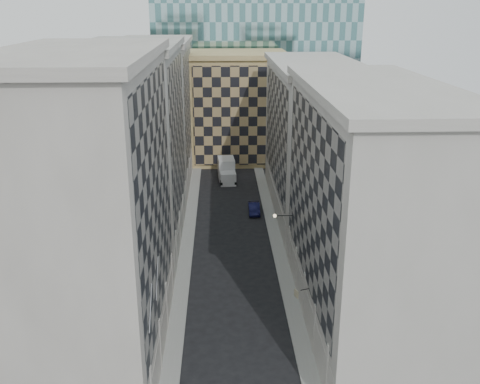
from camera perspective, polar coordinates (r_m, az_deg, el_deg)
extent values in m
cube|color=gray|center=(62.19, -5.70, -5.84)|extent=(1.50, 100.00, 0.15)
cube|color=gray|center=(62.41, 4.02, -5.69)|extent=(1.50, 100.00, 0.15)
cube|color=#A29C92|center=(41.23, -15.70, -2.68)|extent=(10.00, 22.00, 23.00)
cube|color=gray|center=(39.83, -9.06, -0.65)|extent=(0.25, 19.36, 18.00)
cube|color=#A29C92|center=(45.00, -8.38, -14.42)|extent=(0.45, 21.12, 3.20)
cube|color=#A29C92|center=(38.54, -17.33, 13.89)|extent=(10.80, 22.80, 0.70)
cylinder|color=#A29C92|center=(42.42, -9.01, -15.80)|extent=(0.90, 0.90, 4.40)
cylinder|color=#A29C92|center=(47.00, -8.26, -11.95)|extent=(0.90, 0.90, 4.40)
cylinder|color=#A29C92|center=(51.75, -7.67, -8.78)|extent=(0.90, 0.90, 4.40)
cube|color=gray|center=(61.93, -11.21, 4.54)|extent=(10.00, 22.00, 22.00)
cube|color=gray|center=(60.99, -6.75, 6.00)|extent=(0.25, 19.36, 17.00)
cube|color=gray|center=(64.37, -6.44, -3.48)|extent=(0.45, 21.12, 3.20)
cube|color=gray|center=(60.10, -11.94, 15.05)|extent=(10.80, 22.80, 0.70)
cylinder|color=gray|center=(56.64, -7.18, -6.16)|extent=(0.90, 0.90, 4.40)
cylinder|color=gray|center=(61.63, -6.77, -3.96)|extent=(0.90, 0.90, 4.40)
cylinder|color=gray|center=(66.70, -6.43, -2.09)|extent=(0.90, 0.90, 4.40)
cylinder|color=gray|center=(71.84, -6.14, -0.48)|extent=(0.90, 0.90, 4.40)
cube|color=#A29C92|center=(83.29, -8.97, 8.09)|extent=(10.00, 22.00, 21.00)
cube|color=gray|center=(82.59, -5.62, 9.20)|extent=(0.25, 19.36, 16.00)
cube|color=#A29C92|center=(85.04, -5.45, 2.29)|extent=(0.45, 21.12, 3.20)
cube|color=#A29C92|center=(81.91, -9.38, 15.55)|extent=(10.80, 22.80, 0.70)
cylinder|color=#A29C92|center=(77.02, -5.88, 0.91)|extent=(0.90, 0.90, 4.40)
cylinder|color=#A29C92|center=(82.25, -5.66, 2.12)|extent=(0.90, 0.90, 4.40)
cylinder|color=#A29C92|center=(87.51, -5.47, 3.19)|extent=(0.90, 0.90, 4.40)
cylinder|color=#A29C92|center=(92.79, -5.29, 4.14)|extent=(0.90, 0.90, 4.40)
cube|color=#ADA99E|center=(46.02, 13.43, -2.16)|extent=(10.00, 26.00, 20.00)
cube|color=gray|center=(44.43, 7.51, -0.49)|extent=(0.25, 22.88, 15.00)
cube|color=#ADA99E|center=(48.68, 7.08, -11.51)|extent=(0.45, 24.96, 3.20)
cube|color=#ADA99E|center=(43.40, 14.50, 10.67)|extent=(10.80, 26.80, 0.70)
cylinder|color=#ADA99E|center=(39.94, 9.78, -18.39)|extent=(0.90, 0.90, 4.40)
cylinder|color=#ADA99E|center=(44.07, 8.40, -14.29)|extent=(0.90, 0.90, 4.40)
cylinder|color=#ADA99E|center=(48.40, 7.29, -10.89)|extent=(0.90, 0.90, 4.40)
cylinder|color=#ADA99E|center=(52.90, 6.39, -8.07)|extent=(0.90, 0.90, 4.40)
cylinder|color=#ADA99E|center=(57.51, 5.64, -5.69)|extent=(0.90, 0.90, 4.40)
cube|color=#ADA99E|center=(71.32, 7.79, 5.44)|extent=(10.00, 28.00, 19.00)
cube|color=gray|center=(70.30, 3.90, 6.62)|extent=(0.25, 24.64, 14.00)
cube|color=#ADA99E|center=(72.95, 3.80, -0.59)|extent=(0.45, 26.88, 3.20)
cube|color=#ADA99E|center=(69.63, 8.17, 13.32)|extent=(10.80, 28.80, 0.70)
cube|color=tan|center=(95.83, -0.23, 8.88)|extent=(16.00, 14.00, 18.00)
cube|color=tan|center=(88.87, -0.07, 8.05)|extent=(15.20, 0.25, 16.50)
cube|color=tan|center=(94.57, -0.24, 14.49)|extent=(16.80, 14.80, 0.80)
cube|color=#2E2823|center=(108.89, -1.58, 12.80)|extent=(6.00, 6.00, 28.00)
cylinder|color=gray|center=(35.68, -9.53, -12.11)|extent=(0.10, 2.33, 2.33)
cylinder|color=gray|center=(39.12, -8.84, -9.06)|extent=(0.10, 2.33, 2.33)
cylinder|color=black|center=(54.49, 4.67, -2.53)|extent=(1.80, 0.08, 0.08)
sphere|color=#FFE5B2|center=(54.39, 3.73, -2.55)|extent=(0.36, 0.36, 0.36)
cube|color=silver|center=(82.97, -1.30, 1.49)|extent=(2.57, 2.77, 1.96)
cube|color=silver|center=(85.46, -1.47, 2.52)|extent=(2.77, 4.08, 3.38)
cylinder|color=black|center=(82.22, -2.01, 0.95)|extent=(0.39, 1.00, 0.98)
cylinder|color=black|center=(82.39, -0.50, 1.00)|extent=(0.39, 1.00, 0.98)
cylinder|color=black|center=(86.98, -2.25, 1.99)|extent=(0.39, 1.00, 0.98)
cylinder|color=black|center=(87.15, -0.82, 2.04)|extent=(0.39, 1.00, 0.98)
imported|color=#0F1139|center=(71.56, 1.51, -1.74)|extent=(1.51, 4.22, 1.38)
cylinder|color=black|center=(45.26, 6.94, -10.28)|extent=(0.75, 0.31, 0.06)
cube|color=#C4B990|center=(45.35, 6.03, -10.74)|extent=(0.28, 0.66, 0.68)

